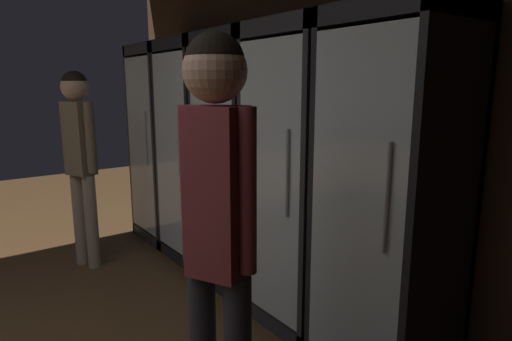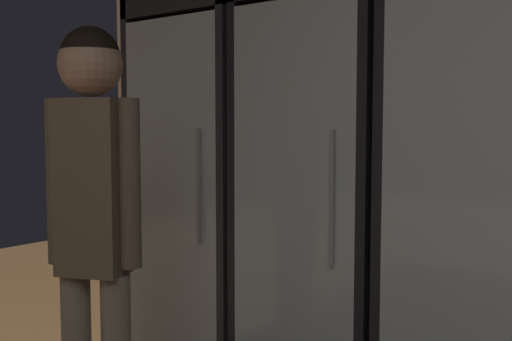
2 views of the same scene
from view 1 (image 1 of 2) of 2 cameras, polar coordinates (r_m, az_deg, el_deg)
name	(u,v)px [view 1 (image 1 of 2)]	position (r m, az deg, el deg)	size (l,w,h in m)	color
wall_back	(335,107)	(2.98, 10.54, 8.36)	(6.00, 0.06, 2.80)	#382619
cooler_far_left	(171,145)	(4.42, -11.20, 3.40)	(0.64, 0.61, 1.92)	#2B2B30
cooler_left	(204,154)	(3.84, -6.88, 2.22)	(0.64, 0.61, 1.92)	black
cooler_center	(248,165)	(3.29, -1.06, 0.74)	(0.64, 0.61, 1.92)	black
cooler_right	(308,179)	(2.79, 6.94, -1.15)	(0.64, 0.61, 1.92)	#2B2B30
cooler_far_right	(396,202)	(2.37, 18.15, -3.99)	(0.64, 0.61, 1.92)	black
shopper_near	(80,146)	(3.83, -22.45, 2.99)	(0.33, 0.23, 1.66)	gray
shopper_far	(218,212)	(1.59, -5.14, -5.51)	(0.29, 0.23, 1.72)	#2D2D38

